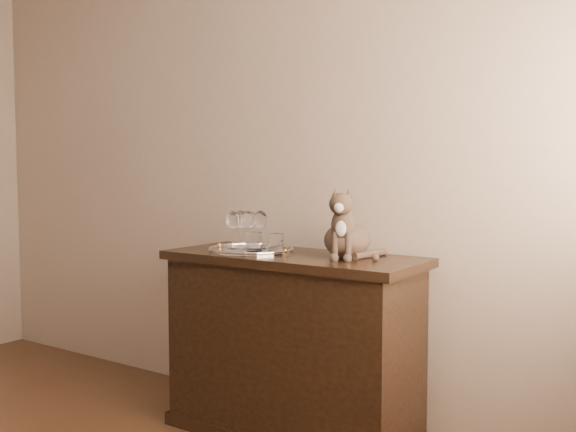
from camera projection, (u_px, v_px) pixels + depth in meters
name	position (u px, v px, depth m)	size (l,w,h in m)	color
wall_back	(233.00, 149.00, 3.48)	(4.00, 0.10, 2.70)	tan
wall_right	(399.00, 15.00, 0.50)	(0.10, 4.50, 2.70)	tan
sideboard	(293.00, 346.00, 2.95)	(1.20, 0.50, 0.85)	black
tray	(251.00, 251.00, 3.02)	(0.40, 0.40, 0.01)	silver
wine_glass_a	(240.00, 229.00, 3.11)	(0.07, 0.07, 0.18)	white
wine_glass_b	(260.00, 230.00, 3.06)	(0.07, 0.07, 0.18)	white
wine_glass_c	(233.00, 230.00, 3.06)	(0.07, 0.07, 0.18)	white
wine_glass_d	(248.00, 229.00, 3.05)	(0.07, 0.07, 0.19)	silver
tumbler_a	(254.00, 242.00, 2.97)	(0.08, 0.08, 0.09)	silver
tumbler_c	(276.00, 242.00, 2.96)	(0.07, 0.07, 0.08)	white
cat	(347.00, 222.00, 2.80)	(0.31, 0.29, 0.31)	brown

